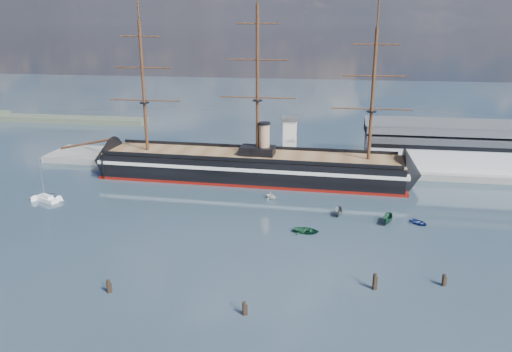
# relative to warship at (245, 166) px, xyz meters

# --- Properties ---
(ground) EXTENTS (600.00, 600.00, 0.00)m
(ground) POSITION_rel_warship_xyz_m (9.00, -20.00, -4.04)
(ground) COLOR #263642
(ground) RESTS_ON ground
(quay) EXTENTS (180.00, 18.00, 2.00)m
(quay) POSITION_rel_warship_xyz_m (19.00, 16.00, -4.04)
(quay) COLOR slate
(quay) RESTS_ON ground
(warehouse) EXTENTS (63.00, 21.00, 11.60)m
(warehouse) POSITION_rel_warship_xyz_m (67.00, 20.00, 3.95)
(warehouse) COLOR #B7BABC
(warehouse) RESTS_ON ground
(quay_tower) EXTENTS (5.00, 5.00, 15.00)m
(quay_tower) POSITION_rel_warship_xyz_m (12.00, 13.00, 5.72)
(quay_tower) COLOR silver
(quay_tower) RESTS_ON ground
(shoreline) EXTENTS (120.00, 10.00, 4.00)m
(shoreline) POSITION_rel_warship_xyz_m (-130.23, 75.00, -2.59)
(shoreline) COLOR #3F4C38
(shoreline) RESTS_ON ground
(warship) EXTENTS (113.09, 18.63, 53.94)m
(warship) POSITION_rel_warship_xyz_m (0.00, 0.00, 0.00)
(warship) COLOR black
(warship) RESTS_ON ground
(sailboat) EXTENTS (7.75, 5.07, 12.01)m
(sailboat) POSITION_rel_warship_xyz_m (-48.22, -27.33, -3.27)
(sailboat) COLOR white
(sailboat) RESTS_ON ground
(motorboat_b) EXTENTS (1.77, 3.70, 1.67)m
(motorboat_b) POSITION_rel_warship_xyz_m (20.81, -37.01, -4.04)
(motorboat_b) COLOR #14452A
(motorboat_b) RESTS_ON ground
(motorboat_c) EXTENTS (5.60, 2.14, 2.23)m
(motorboat_c) POSITION_rel_warship_xyz_m (27.94, -25.25, -4.04)
(motorboat_c) COLOR slate
(motorboat_c) RESTS_ON ground
(motorboat_d) EXTENTS (5.60, 6.05, 2.12)m
(motorboat_d) POSITION_rel_warship_xyz_m (10.00, -16.11, -4.04)
(motorboat_d) COLOR white
(motorboat_d) RESTS_ON ground
(motorboat_e) EXTENTS (2.74, 2.77, 1.30)m
(motorboat_e) POSITION_rel_warship_xyz_m (46.42, -27.73, -4.04)
(motorboat_e) COLOR navy
(motorboat_e) RESTS_ON ground
(motorboat_f) EXTENTS (6.66, 3.72, 2.52)m
(motorboat_f) POSITION_rel_warship_xyz_m (39.26, -28.45, -4.04)
(motorboat_f) COLOR #1A4734
(motorboat_f) RESTS_ON ground
(piling_near_left) EXTENTS (0.64, 0.64, 3.15)m
(piling_near_left) POSITION_rel_warship_xyz_m (-11.45, -68.49, -4.04)
(piling_near_left) COLOR black
(piling_near_left) RESTS_ON ground
(piling_near_mid) EXTENTS (0.64, 0.64, 3.08)m
(piling_near_mid) POSITION_rel_warship_xyz_m (13.13, -71.46, -4.04)
(piling_near_mid) COLOR black
(piling_near_mid) RESTS_ON ground
(piling_near_right) EXTENTS (0.64, 0.64, 3.79)m
(piling_near_right) POSITION_rel_warship_xyz_m (34.26, -59.86, -4.04)
(piling_near_right) COLOR black
(piling_near_right) RESTS_ON ground
(piling_far_right) EXTENTS (0.64, 0.64, 2.98)m
(piling_far_right) POSITION_rel_warship_xyz_m (46.58, -56.55, -4.04)
(piling_far_right) COLOR black
(piling_far_right) RESTS_ON ground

